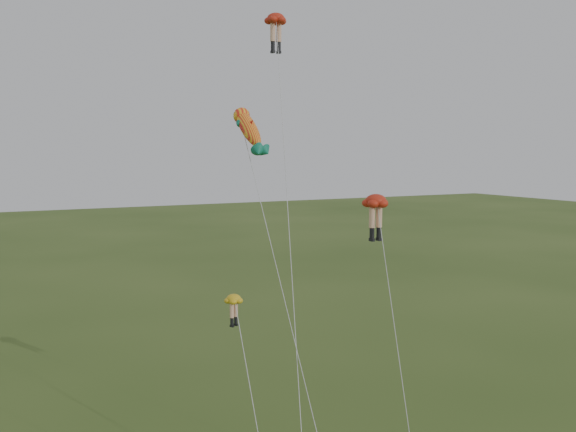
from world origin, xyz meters
name	(u,v)px	position (x,y,z in m)	size (l,w,h in m)	color
legs_kite_red_high	(276,31)	(2.27, 10.36, 21.72)	(5.56, 13.24, 22.74)	red
legs_kite_red_mid	(377,210)	(3.13, 1.78, 12.38)	(1.28, 4.93, 13.13)	red
legs_kite_yellow	(237,321)	(-4.26, 0.63, 8.41)	(1.27, 3.34, 9.46)	gold
fish_kite	(249,129)	(-0.69, 7.54, 16.16)	(1.20, 11.79, 17.57)	yellow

